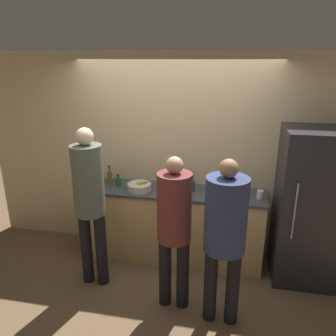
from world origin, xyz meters
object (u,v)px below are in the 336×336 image
person_left (89,196)px  bottle_dark (192,185)px  person_right (225,228)px  person_center (174,222)px  cup_white (260,195)px  bottle_green (118,181)px  fruit_bowl (139,187)px  potted_plant (182,177)px  bottle_amber (110,176)px  utensil_crock (223,185)px  refrigerator (307,207)px

person_left → bottle_dark: bearing=34.5°
person_left → person_right: size_ratio=1.09×
person_center → cup_white: 1.20m
bottle_dark → bottle_green: bottle_dark is taller
fruit_bowl → potted_plant: 0.56m
person_right → bottle_dark: (-0.44, 1.02, -0.01)m
fruit_bowl → potted_plant: size_ratio=1.38×
bottle_dark → person_center: bearing=-93.7°
person_right → bottle_green: bearing=143.9°
bottle_amber → cup_white: bearing=-3.8°
person_left → fruit_bowl: person_left is taller
utensil_crock → bottle_dark: utensil_crock is taller
cup_white → potted_plant: bearing=167.8°
person_left → potted_plant: (0.88, 0.85, -0.03)m
refrigerator → person_center: refrigerator is taller
refrigerator → potted_plant: (-1.49, 0.23, 0.16)m
person_left → bottle_dark: person_left is taller
person_left → utensil_crock: bearing=29.2°
utensil_crock → potted_plant: utensil_crock is taller
bottle_amber → cup_white: size_ratio=2.50×
utensil_crock → fruit_bowl: bearing=-169.6°
bottle_green → refrigerator: bearing=-2.0°
bottle_amber → person_right: bearing=-35.3°
refrigerator → bottle_dark: 1.35m
person_center → person_right: (0.50, -0.13, 0.06)m
utensil_crock → bottle_dark: (-0.38, -0.08, 0.00)m
potted_plant → person_center: bearing=-85.2°
bottle_green → cup_white: (1.76, -0.06, -0.01)m
utensil_crock → bottle_dark: size_ratio=1.25×
person_left → potted_plant: size_ratio=8.61×
bottle_green → person_right: bearing=-36.1°
person_left → fruit_bowl: bearing=57.2°
bottle_amber → bottle_green: size_ratio=1.62×
person_center → bottle_amber: size_ratio=6.80×
person_center → bottle_dark: size_ratio=8.58×
person_right → bottle_amber: person_right is taller
utensil_crock → cup_white: size_ratio=2.48×
person_center → utensil_crock: (0.44, 0.97, 0.04)m
refrigerator → bottle_green: 2.29m
refrigerator → person_left: (-2.37, -0.62, 0.19)m
bottle_amber → bottle_green: 0.16m
person_center → bottle_amber: 1.40m
bottle_dark → bottle_green: (-0.95, -0.01, -0.02)m
fruit_bowl → utensil_crock: utensil_crock is taller
person_center → utensil_crock: 1.07m
person_left → person_center: 0.99m
refrigerator → bottle_dark: (-1.34, 0.09, 0.12)m
fruit_bowl → bottle_dark: bearing=9.6°
person_center → cup_white: bearing=43.5°
utensil_crock → bottle_green: utensil_crock is taller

